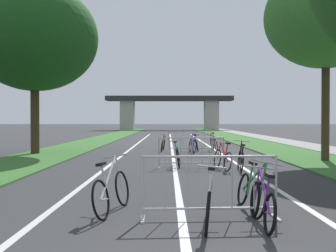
% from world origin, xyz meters
% --- Properties ---
extents(grass_verge_left, '(3.03, 72.10, 0.05)m').
position_xyz_m(grass_verge_left, '(-5.75, 29.50, 0.03)').
color(grass_verge_left, '#386B2D').
rests_on(grass_verge_left, ground).
extents(grass_verge_right, '(3.03, 72.10, 0.05)m').
position_xyz_m(grass_verge_right, '(5.75, 29.50, 0.03)').
color(grass_verge_right, '#386B2D').
rests_on(grass_verge_right, ground).
extents(sidewalk_path_right, '(2.24, 72.10, 0.08)m').
position_xyz_m(sidewalk_path_right, '(8.38, 29.50, 0.04)').
color(sidewalk_path_right, gray).
rests_on(sidewalk_path_right, ground).
extents(lane_stripe_center, '(0.14, 41.71, 0.01)m').
position_xyz_m(lane_stripe_center, '(0.00, 20.86, 0.00)').
color(lane_stripe_center, silver).
rests_on(lane_stripe_center, ground).
extents(lane_stripe_right_lane, '(0.14, 41.71, 0.01)m').
position_xyz_m(lane_stripe_right_lane, '(2.33, 20.86, 0.00)').
color(lane_stripe_right_lane, silver).
rests_on(lane_stripe_right_lane, ground).
extents(lane_stripe_left_lane, '(0.14, 41.71, 0.01)m').
position_xyz_m(lane_stripe_left_lane, '(-2.33, 20.86, 0.00)').
color(lane_stripe_left_lane, silver).
rests_on(lane_stripe_left_lane, ground).
extents(overpass_bridge, '(20.51, 3.50, 5.51)m').
position_xyz_m(overpass_bridge, '(0.00, 59.59, 3.79)').
color(overpass_bridge, '#2D2D30').
rests_on(overpass_bridge, ground).
extents(tree_left_maple_mid, '(5.94, 5.94, 8.05)m').
position_xyz_m(tree_left_maple_mid, '(-6.53, 15.38, 5.51)').
color(tree_left_maple_mid, '#3D2D1E').
rests_on(tree_left_maple_mid, ground).
extents(tree_right_oak_mid, '(4.74, 4.74, 7.68)m').
position_xyz_m(tree_right_oak_mid, '(5.92, 12.21, 5.65)').
color(tree_right_oak_mid, '#3D2D1E').
rests_on(tree_right_oak_mid, ground).
extents(crowd_barrier_nearest, '(2.27, 0.55, 1.05)m').
position_xyz_m(crowd_barrier_nearest, '(0.46, 3.56, 0.52)').
color(crowd_barrier_nearest, '#ADADB2').
rests_on(crowd_barrier_nearest, ground).
extents(crowd_barrier_second, '(2.27, 0.55, 1.05)m').
position_xyz_m(crowd_barrier_second, '(0.56, 10.22, 0.52)').
color(crowd_barrier_second, '#ADADB2').
rests_on(crowd_barrier_second, ground).
extents(crowd_barrier_third, '(2.27, 0.53, 1.05)m').
position_xyz_m(crowd_barrier_third, '(0.91, 16.89, 0.52)').
color(crowd_barrier_third, '#ADADB2').
rests_on(crowd_barrier_third, ground).
extents(bicycle_red_0, '(0.54, 1.61, 0.93)m').
position_xyz_m(bicycle_red_0, '(1.56, 9.77, 0.36)').
color(bicycle_red_0, black).
rests_on(bicycle_red_0, ground).
extents(bicycle_teal_1, '(0.49, 1.75, 0.94)m').
position_xyz_m(bicycle_teal_1, '(0.12, 10.75, 0.37)').
color(bicycle_teal_1, black).
rests_on(bicycle_teal_1, ground).
extents(bicycle_orange_2, '(0.53, 1.71, 0.94)m').
position_xyz_m(bicycle_orange_2, '(-0.48, 17.28, 0.35)').
color(bicycle_orange_2, black).
rests_on(bicycle_orange_2, ground).
extents(bicycle_purple_3, '(0.48, 1.64, 0.88)m').
position_xyz_m(bicycle_purple_3, '(1.22, 3.19, 0.34)').
color(bicycle_purple_3, black).
rests_on(bicycle_purple_3, ground).
extents(bicycle_yellow_4, '(0.53, 1.67, 0.92)m').
position_xyz_m(bicycle_yellow_4, '(1.28, 17.43, 0.35)').
color(bicycle_yellow_4, black).
rests_on(bicycle_yellow_4, ground).
extents(bicycle_green_5, '(0.55, 1.67, 0.99)m').
position_xyz_m(bicycle_green_5, '(1.25, 4.06, 0.36)').
color(bicycle_green_5, black).
rests_on(bicycle_green_5, ground).
extents(bicycle_white_6, '(0.50, 1.69, 0.96)m').
position_xyz_m(bicycle_white_6, '(0.40, 3.16, 0.36)').
color(bicycle_white_6, black).
rests_on(bicycle_white_6, ground).
extents(bicycle_silver_7, '(0.51, 1.75, 1.01)m').
position_xyz_m(bicycle_silver_7, '(-1.21, 4.01, 0.38)').
color(bicycle_silver_7, black).
rests_on(bicycle_silver_7, ground).
extents(bicycle_blue_8, '(0.54, 1.64, 0.99)m').
position_xyz_m(bicycle_blue_8, '(1.00, 16.33, 0.38)').
color(bicycle_blue_8, black).
rests_on(bicycle_blue_8, ground).
extents(bicycle_black_9, '(0.54, 1.63, 0.97)m').
position_xyz_m(bicycle_black_9, '(2.13, 9.66, 0.36)').
color(bicycle_black_9, black).
rests_on(bicycle_black_9, ground).
extents(bicycle_red_10, '(0.54, 1.66, 0.98)m').
position_xyz_m(bicycle_red_10, '(2.18, 17.39, 0.38)').
color(bicycle_red_10, black).
rests_on(bicycle_red_10, ground).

